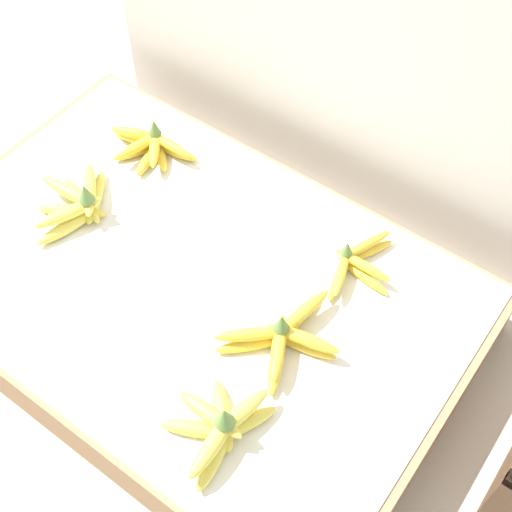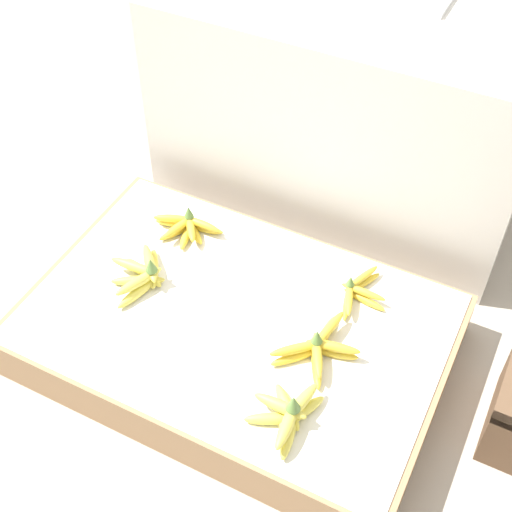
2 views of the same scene
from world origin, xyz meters
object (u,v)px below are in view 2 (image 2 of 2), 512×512
object	(u,v)px
banana_bunch_middle_midleft	(318,348)
banana_bunch_back_midleft	(358,291)
banana_bunch_middle_left	(143,274)
banana_bunch_front_midleft	(289,414)
banana_bunch_back_left	(187,227)

from	to	relation	value
banana_bunch_middle_midleft	banana_bunch_back_midleft	size ratio (longest dim) A/B	1.14
banana_bunch_middle_left	banana_bunch_back_midleft	bearing A→B (deg)	21.47
banana_bunch_front_midleft	banana_bunch_middle_midleft	size ratio (longest dim) A/B	0.87
banana_bunch_back_midleft	banana_bunch_back_left	bearing A→B (deg)	179.54
banana_bunch_back_left	banana_bunch_middle_midleft	bearing A→B (deg)	-23.84
banana_bunch_back_left	banana_bunch_back_midleft	xyz separation A→B (m)	(0.59, -0.00, -0.00)
banana_bunch_middle_left	banana_bunch_middle_midleft	size ratio (longest dim) A/B	0.99
banana_bunch_middle_left	banana_bunch_back_midleft	xyz separation A→B (m)	(0.60, 0.23, -0.01)
banana_bunch_middle_left	banana_bunch_back_midleft	size ratio (longest dim) A/B	1.13
banana_bunch_front_midleft	banana_bunch_middle_left	size ratio (longest dim) A/B	0.87
banana_bunch_middle_midleft	banana_bunch_middle_left	bearing A→B (deg)	178.96
banana_bunch_front_midleft	banana_bunch_middle_midleft	world-z (taller)	banana_bunch_front_midleft
banana_bunch_front_midleft	banana_bunch_middle_left	bearing A→B (deg)	158.36
banana_bunch_middle_left	banana_bunch_back_midleft	distance (m)	0.64
banana_bunch_middle_left	banana_bunch_middle_midleft	bearing A→B (deg)	-1.04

